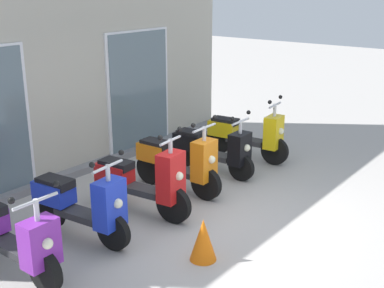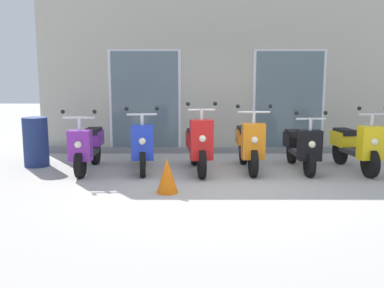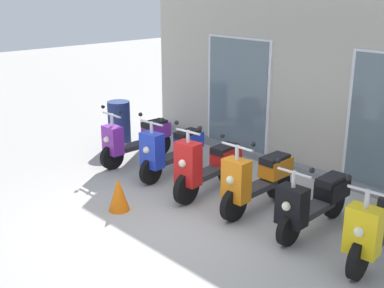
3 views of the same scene
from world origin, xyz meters
TOP-DOWN VIEW (x-y plane):
  - ground_plane at (0.00, 0.00)m, footprint 40.00×40.00m
  - storefront_facade at (0.00, 3.13)m, footprint 7.98×0.50m
  - scooter_purple at (-2.46, 1.07)m, footprint 0.60×1.62m
  - scooter_blue at (-1.46, 1.08)m, footprint 0.58×1.55m
  - scooter_red at (-0.45, 0.97)m, footprint 0.55×1.63m
  - scooter_orange at (0.48, 1.08)m, footprint 0.62×1.60m
  - scooter_black at (1.44, 1.13)m, footprint 0.57×1.61m
  - scooter_yellow at (2.42, 1.06)m, footprint 0.55×1.65m
  - traffic_cone at (-0.93, -0.44)m, footprint 0.32×0.32m

SIDE VIEW (x-z plane):
  - ground_plane at x=0.00m, z-range 0.00..0.00m
  - traffic_cone at x=-0.93m, z-range 0.00..0.52m
  - scooter_black at x=1.44m, z-range -0.13..1.01m
  - scooter_purple at x=-2.46m, z-range -0.13..1.03m
  - scooter_yellow at x=2.42m, z-range -0.14..1.08m
  - scooter_blue at x=-1.46m, z-range -0.12..1.09m
  - scooter_orange at x=0.48m, z-range -0.14..1.11m
  - scooter_red at x=-0.45m, z-range -0.16..1.14m
  - storefront_facade at x=0.00m, z-range -0.07..3.90m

